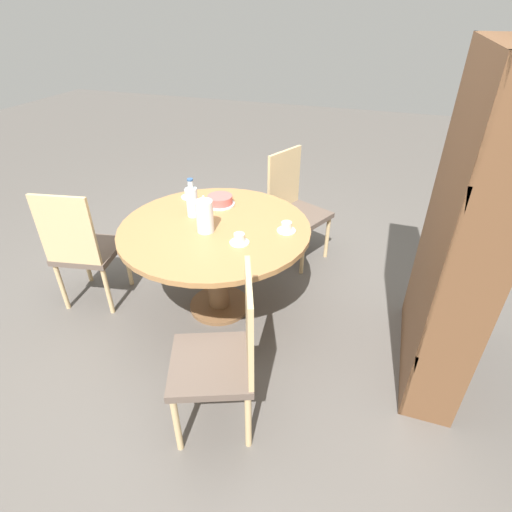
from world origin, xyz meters
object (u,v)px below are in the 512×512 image
Objects in this scene: chair_b at (224,354)px; cup_c at (286,228)px; cake_main at (220,200)px; bookshelf at (456,237)px; coffee_pot at (205,215)px; cup_a at (189,194)px; chair_a at (83,247)px; chair_c at (294,206)px; water_bottle at (192,201)px; cup_b at (239,239)px.

cup_c is at bearing 155.02° from chair_b.
chair_b is 4.43× the size of cake_main.
bookshelf reaches higher than cup_c.
coffee_pot is 0.57m from cup_a.
chair_b reaches higher than cake_main.
coffee_pot is (-0.16, 0.91, 0.33)m from chair_a.
cup_c is at bearing 71.82° from cup_a.
coffee_pot is at bearing -175.79° from chair_c.
water_bottle reaches higher than cake_main.
chair_c is 0.93m from cup_a.
cup_a is at bearing -108.18° from cup_c.
chair_a is 0.98m from coffee_pot.
chair_c is at bearing 145.95° from water_bottle.
bookshelf is (0.96, 1.12, 0.42)m from chair_c.
chair_a reaches higher than cup_b.
cake_main reaches higher than cup_a.
bookshelf reaches higher than cup_a.
water_bottle is (-0.15, -1.66, -0.10)m from bookshelf.
coffee_pot reaches higher than cup_b.
bookshelf is 1.24m from cup_b.
chair_c is 1.11m from coffee_pot.
chair_a is 0.87m from cup_a.
chair_c is at bearing -148.52° from chair_a.
cup_b is (0.07, 0.27, -0.09)m from coffee_pot.
cake_main is (-1.20, -0.52, 0.24)m from chair_b.
cake_main is 0.28m from cup_a.
cup_a is at bearing -99.20° from cake_main.
cup_c is (-0.17, 0.51, -0.09)m from coffee_pot.
bookshelf is at bearing 81.95° from cup_c.
cup_a is at bearing -169.00° from chair_b.
bookshelf is at bearing -105.94° from chair_c.
bookshelf reaches higher than chair_c.
water_bottle is at bearing 170.72° from chair_c.
coffee_pot is 2.05× the size of cup_c.
cup_a is (0.54, -0.72, 0.24)m from chair_c.
coffee_pot is at bearing 45.28° from water_bottle.
cup_a is 0.90m from cup_c.
cup_b is at bearing 60.55° from water_bottle.
coffee_pot is at bearing 9.32° from cake_main.
bookshelf is at bearing 91.15° from coffee_pot.
cake_main is 0.62m from cup_c.
cup_a and cup_b have the same top height.
chair_b is at bearing 144.67° from chair_a.
chair_a is 1.72m from chair_c.
cup_b is (0.25, 0.44, -0.09)m from water_bottle.
cake_main is (-0.23, 0.11, -0.08)m from water_bottle.
cup_a is (-0.27, -0.17, -0.09)m from water_bottle.
cup_c is at bearing 89.33° from water_bottle.
bookshelf is at bearing 94.87° from cup_b.
coffee_pot reaches higher than cup_a.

